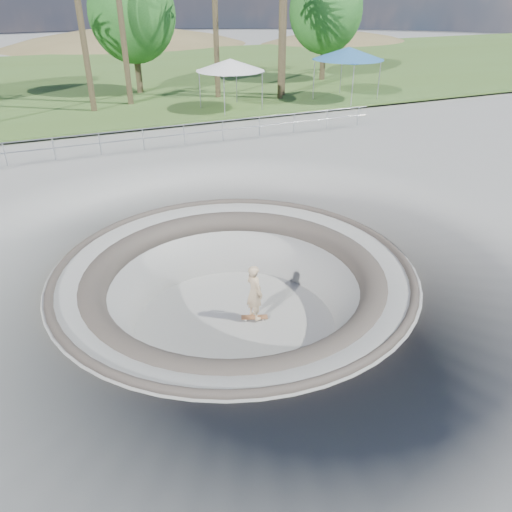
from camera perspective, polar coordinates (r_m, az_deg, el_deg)
name	(u,v)px	position (r m, az deg, el deg)	size (l,w,h in m)	color
ground	(234,268)	(14.27, -2.53, -1.42)	(180.00, 180.00, 0.00)	gray
skate_bowl	(235,320)	(15.27, -2.39, -7.37)	(14.00, 14.00, 4.10)	gray
grass_strip	(88,78)	(46.31, -18.60, 18.68)	(180.00, 36.00, 0.12)	#425F26
distant_hills	(106,107)	(70.67, -16.79, 15.94)	(103.20, 45.00, 28.60)	brown
safety_railing	(143,139)	(24.83, -12.76, 12.91)	(25.00, 0.06, 1.03)	#999DA1
skateboard	(254,317)	(15.39, -0.18, -7.02)	(0.83, 0.50, 0.08)	brown
skater	(254,292)	(14.88, -0.18, -4.16)	(0.65, 0.43, 1.79)	tan
canopy_white	(230,65)	(32.08, -2.97, 20.96)	(5.69, 5.69, 2.96)	#999DA1
canopy_blue	(349,53)	(35.50, 10.54, 21.80)	(6.03, 6.03, 3.30)	#999DA1
bushy_tree_mid	(132,14)	(38.15, -13.97, 25.27)	(5.83, 5.30, 8.40)	brown
bushy_tree_right	(326,11)	(43.10, 7.99, 26.00)	(5.77, 5.24, 8.32)	brown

